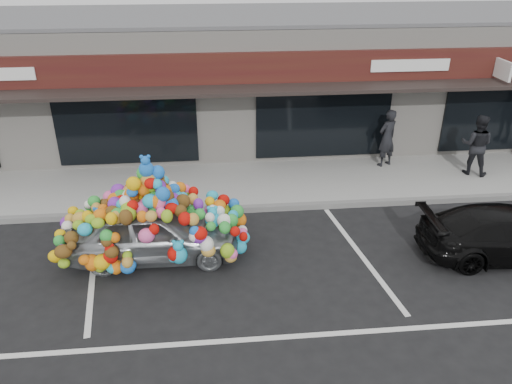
{
  "coord_description": "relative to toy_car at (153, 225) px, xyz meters",
  "views": [
    {
      "loc": [
        -0.51,
        -9.12,
        6.38
      ],
      "look_at": [
        0.51,
        1.4,
        1.11
      ],
      "focal_mm": 35.0,
      "sensor_mm": 36.0,
      "label": 1
    }
  ],
  "objects": [
    {
      "name": "ground",
      "position": [
        1.87,
        -0.59,
        -0.81
      ],
      "size": [
        90.0,
        90.0,
        0.0
      ],
      "primitive_type": "plane",
      "color": "black",
      "rests_on": "ground"
    },
    {
      "name": "shop_building",
      "position": [
        1.87,
        7.85,
        1.35
      ],
      "size": [
        24.0,
        7.2,
        4.31
      ],
      "color": "beige",
      "rests_on": "ground"
    },
    {
      "name": "sidewalk",
      "position": [
        1.87,
        3.41,
        -0.73
      ],
      "size": [
        26.0,
        3.0,
        0.15
      ],
      "primitive_type": "cube",
      "color": "gray",
      "rests_on": "ground"
    },
    {
      "name": "kerb",
      "position": [
        1.87,
        1.91,
        -0.73
      ],
      "size": [
        26.0,
        0.18,
        0.16
      ],
      "primitive_type": "cube",
      "color": "slate",
      "rests_on": "ground"
    },
    {
      "name": "parking_stripe_left",
      "position": [
        -1.33,
        -0.39,
        -0.8
      ],
      "size": [
        0.73,
        4.37,
        0.01
      ],
      "primitive_type": "cube",
      "rotation": [
        0.0,
        0.0,
        0.14
      ],
      "color": "silver",
      "rests_on": "ground"
    },
    {
      "name": "parking_stripe_mid",
      "position": [
        4.67,
        -0.39,
        -0.8
      ],
      "size": [
        0.73,
        4.37,
        0.01
      ],
      "primitive_type": "cube",
      "rotation": [
        0.0,
        0.0,
        0.14
      ],
      "color": "silver",
      "rests_on": "ground"
    },
    {
      "name": "lane_line",
      "position": [
        3.87,
        -2.89,
        -0.8
      ],
      "size": [
        14.0,
        0.12,
        0.01
      ],
      "primitive_type": "cube",
      "color": "silver",
      "rests_on": "ground"
    },
    {
      "name": "toy_car",
      "position": [
        0.0,
        0.0,
        0.0
      ],
      "size": [
        2.8,
        4.12,
        2.38
      ],
      "rotation": [
        0.0,
        0.0,
        1.56
      ],
      "color": "#B3BABF",
      "rests_on": "ground"
    },
    {
      "name": "black_sedan",
      "position": [
        7.92,
        -0.72,
        -0.24
      ],
      "size": [
        1.73,
        4.0,
        1.15
      ],
      "primitive_type": "imported",
      "rotation": [
        0.0,
        0.0,
        1.54
      ],
      "color": "black",
      "rests_on": "ground"
    },
    {
      "name": "pedestrian_a",
      "position": [
        6.76,
        4.25,
        0.24
      ],
      "size": [
        0.78,
        0.68,
        1.8
      ],
      "primitive_type": "imported",
      "rotation": [
        0.0,
        0.0,
        3.61
      ],
      "color": "black",
      "rests_on": "sidewalk"
    },
    {
      "name": "pedestrian_b",
      "position": [
        9.18,
        3.39,
        0.26
      ],
      "size": [
        1.12,
        1.05,
        1.83
      ],
      "primitive_type": "imported",
      "rotation": [
        0.0,
        0.0,
        2.6
      ],
      "color": "black",
      "rests_on": "sidewalk"
    }
  ]
}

